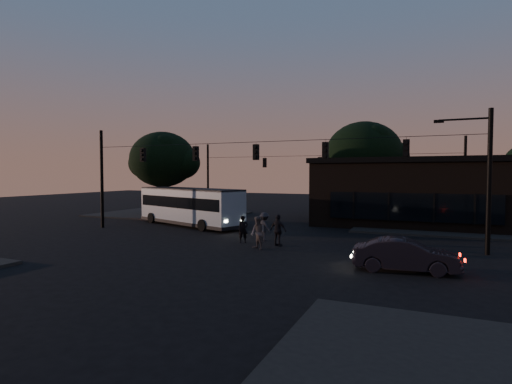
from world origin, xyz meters
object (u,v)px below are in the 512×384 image
at_px(pedestrian_c, 278,230).
at_px(pedestrian_b, 258,233).
at_px(car, 405,255).
at_px(building, 414,191).
at_px(bus, 189,205).
at_px(pedestrian_a, 243,229).
at_px(pedestrian_d, 265,227).

bearing_deg(pedestrian_c, pedestrian_b, 78.78).
distance_m(car, pedestrian_c, 7.84).
bearing_deg(building, bus, -153.09).
bearing_deg(bus, pedestrian_b, -17.26).
xyz_separation_m(pedestrian_a, pedestrian_c, (2.33, -0.20, 0.10)).
relative_size(bus, pedestrian_c, 5.93).
xyz_separation_m(pedestrian_b, pedestrian_c, (0.67, 1.37, 0.01)).
height_order(car, pedestrian_d, pedestrian_d).
xyz_separation_m(pedestrian_b, pedestrian_d, (-0.76, 2.78, -0.03)).
bearing_deg(pedestrian_b, pedestrian_a, 167.66).
bearing_deg(building, pedestrian_a, -123.36).
height_order(pedestrian_b, pedestrian_d, pedestrian_b).
bearing_deg(pedestrian_b, bus, 173.36).
relative_size(building, pedestrian_a, 9.44).
relative_size(bus, pedestrian_d, 6.16).
xyz_separation_m(building, pedestrian_a, (-9.06, -13.77, -1.89)).
xyz_separation_m(building, car, (0.32, -17.40, -2.00)).
distance_m(building, pedestrian_d, 15.09).
bearing_deg(bus, building, 47.44).
distance_m(building, pedestrian_b, 17.13).
bearing_deg(bus, pedestrian_d, -6.50).
bearing_deg(building, pedestrian_d, -123.01).
height_order(pedestrian_a, pedestrian_c, pedestrian_c).
height_order(pedestrian_b, pedestrian_c, pedestrian_c).
height_order(building, pedestrian_d, building).
bearing_deg(pedestrian_c, pedestrian_a, 10.01).
height_order(car, pedestrian_b, pedestrian_b).
bearing_deg(building, pedestrian_b, -115.77).
relative_size(car, pedestrian_c, 2.33).
xyz_separation_m(pedestrian_a, pedestrian_d, (0.90, 1.21, 0.07)).
bearing_deg(pedestrian_a, pedestrian_d, 20.16).
relative_size(pedestrian_c, pedestrian_d, 1.04).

